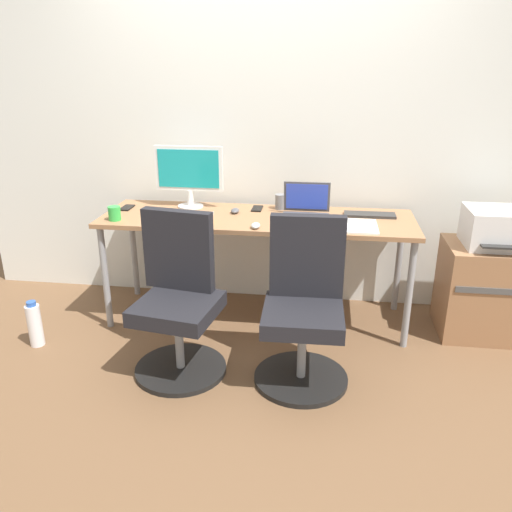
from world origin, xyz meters
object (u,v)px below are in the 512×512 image
Objects in this scene: side_cabinet at (485,290)px; office_chair_right at (304,310)px; water_bottle_on_floor at (35,325)px; open_laptop at (306,209)px; printer at (496,228)px; desktop_monitor at (189,172)px; office_chair_left at (179,302)px; coffee_mug at (114,213)px.

office_chair_right is at bearing -149.75° from side_cabinet.
open_laptop reaches higher than water_bottle_on_floor.
printer is 1.29× the size of water_bottle_on_floor.
desktop_monitor reaches higher than side_cabinet.
office_chair_left is 1.04m from water_bottle_on_floor.
office_chair_left is 3.03× the size of open_laptop.
side_cabinet is 2.50m from coffee_mug.
office_chair_left is 0.82m from coffee_mug.
coffee_mug is at bearing -169.02° from open_laptop.
coffee_mug is at bearing 138.86° from office_chair_left.
office_chair_right is 1.35m from desktop_monitor.
printer is at bearing -90.00° from side_cabinet.
water_bottle_on_floor is 1.91m from open_laptop.
desktop_monitor is at bearing 135.08° from office_chair_right.
office_chair_left reaches higher than water_bottle_on_floor.
office_chair_right is 1.36m from side_cabinet.
coffee_mug is (-2.44, -0.21, 0.49)m from side_cabinet.
coffee_mug is (-1.24, -0.24, -0.01)m from open_laptop.
coffee_mug is at bearing 159.49° from office_chair_right.
office_chair_right is 2.35× the size of printer.
office_chair_left and office_chair_right have the same top height.
open_laptop is at bearing 92.74° from office_chair_right.
office_chair_left is 1.07m from open_laptop.
water_bottle_on_floor is 0.65× the size of desktop_monitor.
open_laptop is 3.37× the size of coffee_mug.
office_chair_right reaches higher than water_bottle_on_floor.
desktop_monitor is (-2.03, 0.18, 0.69)m from side_cabinet.
desktop_monitor reaches higher than water_bottle_on_floor.
open_laptop is (-1.21, 0.03, 0.50)m from side_cabinet.
printer is 4.35× the size of coffee_mug.
side_cabinet is at bearing 11.30° from water_bottle_on_floor.
side_cabinet is 2.01× the size of open_laptop.
coffee_mug is (-2.44, -0.21, 0.06)m from printer.
printer is 2.45m from coffee_mug.
side_cabinet is at bearing 30.25° from office_chair_right.
office_chair_right is 1.41m from coffee_mug.
side_cabinet is at bearing -1.46° from open_laptop.
desktop_monitor is (-0.14, 0.86, 0.58)m from office_chair_left.
coffee_mug is (-0.41, -0.38, -0.20)m from desktop_monitor.
water_bottle_on_floor is 1.00× the size of open_laptop.
desktop_monitor reaches higher than printer.
office_chair_right is 1.75m from water_bottle_on_floor.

